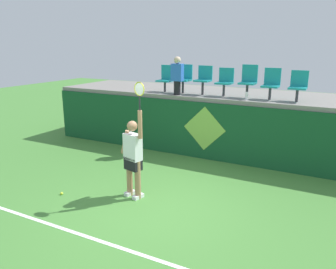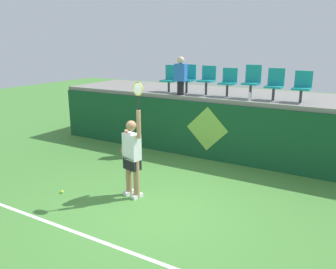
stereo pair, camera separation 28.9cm
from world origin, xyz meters
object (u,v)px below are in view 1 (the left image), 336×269
stadium_chair_0 (166,78)px  stadium_chair_2 (204,78)px  spectator_0 (177,75)px  water_bottle (246,96)px  stadium_chair_5 (271,83)px  stadium_chair_1 (184,77)px  stadium_chair_6 (298,85)px  tennis_ball (62,193)px  stadium_chair_4 (248,80)px  tennis_player (133,155)px  stadium_chair_3 (225,81)px

stadium_chair_0 → stadium_chair_2: bearing=-0.3°
spectator_0 → stadium_chair_2: bearing=35.4°
water_bottle → stadium_chair_5: size_ratio=0.26×
spectator_0 → stadium_chair_5: bearing=10.1°
stadium_chair_1 → stadium_chair_6: bearing=-0.0°
tennis_ball → stadium_chair_2: 5.20m
stadium_chair_6 → stadium_chair_4: bearing=179.8°
stadium_chair_2 → stadium_chair_4: size_ratio=0.93×
tennis_player → spectator_0: 3.65m
stadium_chair_2 → spectator_0: size_ratio=0.76×
stadium_chair_2 → tennis_player: bearing=-90.4°
tennis_ball → stadium_chair_0: bearing=87.2°
tennis_player → water_bottle: size_ratio=11.54×
stadium_chair_4 → stadium_chair_6: (1.32, -0.00, -0.07)m
stadium_chair_4 → stadium_chair_6: stadium_chair_4 is taller
water_bottle → spectator_0: 2.13m
stadium_chair_0 → stadium_chair_6: size_ratio=1.03×
stadium_chair_0 → stadium_chair_6: bearing=-0.0°
stadium_chair_1 → stadium_chair_4: 1.98m
tennis_player → stadium_chair_1: bearing=99.3°
stadium_chair_0 → stadium_chair_6: (3.93, -0.00, -0.01)m
water_bottle → stadium_chair_6: (1.23, 0.45, 0.32)m
stadium_chair_1 → spectator_0: (0.00, -0.47, 0.11)m
stadium_chair_3 → stadium_chair_0: bearing=179.8°
tennis_player → stadium_chair_0: size_ratio=3.06×
stadium_chair_0 → stadium_chair_2: 1.27m
water_bottle → stadium_chair_6: 1.35m
tennis_ball → stadium_chair_4: stadium_chair_4 is taller
stadium_chair_4 → stadium_chair_2: bearing=-179.7°
water_bottle → stadium_chair_3: 0.96m
stadium_chair_1 → stadium_chair_0: bearing=179.8°
tennis_ball → stadium_chair_3: stadium_chair_3 is taller
stadium_chair_1 → tennis_player: bearing=-80.7°
stadium_chair_4 → tennis_player: bearing=-109.8°
stadium_chair_1 → stadium_chair_6: size_ratio=1.08×
water_bottle → tennis_ball: bearing=-126.1°
tennis_player → water_bottle: (1.46, 3.32, 0.92)m
tennis_player → stadium_chair_0: (-1.25, 3.78, 1.25)m
stadium_chair_1 → water_bottle: bearing=-12.3°
tennis_ball → stadium_chair_5: bearing=52.3°
tennis_player → stadium_chair_5: stadium_chair_5 is taller
tennis_ball → stadium_chair_0: size_ratio=0.08×
stadium_chair_0 → stadium_chair_1: stadium_chair_1 is taller
stadium_chair_1 → spectator_0: spectator_0 is taller
stadium_chair_1 → stadium_chair_4: size_ratio=0.95×
stadium_chair_4 → stadium_chair_1: bearing=-179.9°
stadium_chair_3 → spectator_0: bearing=-160.5°
stadium_chair_6 → stadium_chair_1: bearing=180.0°
stadium_chair_1 → spectator_0: bearing=-90.0°
tennis_ball → stadium_chair_0: (0.22, 4.47, 2.17)m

